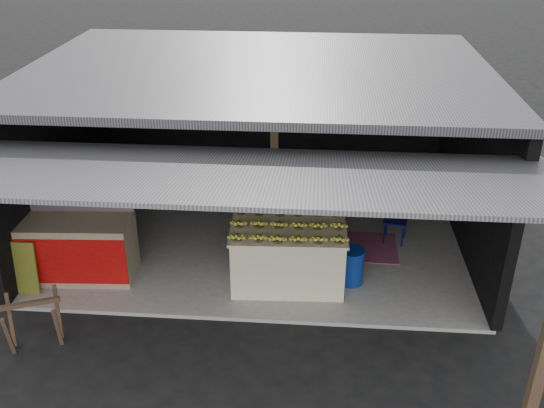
# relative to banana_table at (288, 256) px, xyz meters

# --- Properties ---
(ground) EXTENTS (80.00, 80.00, 0.00)m
(ground) POSITION_rel_banana_table_xyz_m (-0.58, -0.95, -0.54)
(ground) COLOR black
(ground) RESTS_ON ground
(concrete_slab) EXTENTS (7.00, 5.00, 0.06)m
(concrete_slab) POSITION_rel_banana_table_xyz_m (-0.58, 1.55, -0.51)
(concrete_slab) COLOR gray
(concrete_slab) RESTS_ON ground
(shophouse) EXTENTS (7.40, 7.29, 3.02)m
(shophouse) POSITION_rel_banana_table_xyz_m (-0.58, 1.86, 1.56)
(shophouse) COLOR black
(shophouse) RESTS_ON ground
(banana_table) EXTENTS (1.76, 1.12, 0.95)m
(banana_table) POSITION_rel_banana_table_xyz_m (0.00, 0.00, 0.00)
(banana_table) COLOR white
(banana_table) RESTS_ON concrete_slab
(banana_pile) EXTENTS (1.63, 1.02, 0.19)m
(banana_pile) POSITION_rel_banana_table_xyz_m (0.00, 0.00, 0.57)
(banana_pile) COLOR gold
(banana_pile) RESTS_ON banana_table
(white_crate) EXTENTS (1.01, 0.71, 1.10)m
(white_crate) POSITION_rel_banana_table_xyz_m (0.15, 1.01, 0.07)
(white_crate) COLOR white
(white_crate) RESTS_ON concrete_slab
(neighbor_stall) EXTENTS (1.77, 0.87, 1.78)m
(neighbor_stall) POSITION_rel_banana_table_xyz_m (-3.25, -0.06, 0.05)
(neighbor_stall) COLOR #998466
(neighbor_stall) RESTS_ON concrete_slab
(green_signboard) EXTENTS (0.56, 0.13, 0.84)m
(green_signboard) POSITION_rel_banana_table_xyz_m (-3.96, -0.58, -0.05)
(green_signboard) COLOR black
(green_signboard) RESTS_ON concrete_slab
(sawhorse) EXTENTS (0.84, 0.83, 0.73)m
(sawhorse) POSITION_rel_banana_table_xyz_m (-3.24, -1.69, -0.08)
(sawhorse) COLOR #483324
(sawhorse) RESTS_ON ground
(water_barrel) EXTENTS (0.37, 0.37, 0.55)m
(water_barrel) POSITION_rel_banana_table_xyz_m (0.96, 0.08, -0.20)
(water_barrel) COLOR navy
(water_barrel) RESTS_ON concrete_slab
(plastic_chair) EXTENTS (0.46, 0.46, 0.81)m
(plastic_chair) POSITION_rel_banana_table_xyz_m (1.77, 1.47, 0.00)
(plastic_chair) COLOR #0A0B39
(plastic_chair) RESTS_ON concrete_slab
(magenta_rug) EXTENTS (1.52, 1.03, 0.01)m
(magenta_rug) POSITION_rel_banana_table_xyz_m (1.04, 1.14, -0.47)
(magenta_rug) COLOR maroon
(magenta_rug) RESTS_ON concrete_slab
(picture_frames) EXTENTS (1.62, 0.04, 0.46)m
(picture_frames) POSITION_rel_banana_table_xyz_m (-0.75, 3.94, 1.39)
(picture_frames) COLOR black
(picture_frames) RESTS_ON shophouse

